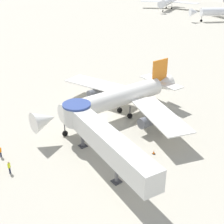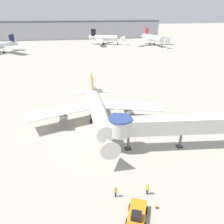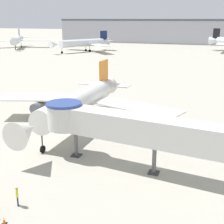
# 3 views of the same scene
# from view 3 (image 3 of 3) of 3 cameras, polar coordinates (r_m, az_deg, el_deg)

# --- Properties ---
(ground_plane) EXTENTS (800.00, 800.00, 0.00)m
(ground_plane) POSITION_cam_3_polar(r_m,az_deg,el_deg) (46.74, -9.03, -2.87)
(ground_plane) COLOR #A8A393
(main_airplane) EXTENTS (30.55, 27.69, 8.68)m
(main_airplane) POSITION_cam_3_polar(r_m,az_deg,el_deg) (46.10, -5.99, 1.78)
(main_airplane) COLOR white
(main_airplane) RESTS_ON ground_plane
(jet_bridge) EXTENTS (20.50, 5.49, 6.32)m
(jet_bridge) POSITION_cam_3_polar(r_m,az_deg,el_deg) (33.14, 0.96, -2.44)
(jet_bridge) COLOR silver
(jet_bridge) RESTS_ON ground_plane
(traffic_cone_apron_front) EXTENTS (0.35, 0.35, 0.59)m
(traffic_cone_apron_front) POSITION_cam_3_polar(r_m,az_deg,el_deg) (27.30, -19.13, -18.24)
(traffic_cone_apron_front) COLOR black
(traffic_cone_apron_front) RESTS_ON ground_plane
(traffic_cone_starboard_wing) EXTENTS (0.42, 0.42, 0.69)m
(traffic_cone_starboard_wing) POSITION_cam_3_polar(r_m,az_deg,el_deg) (40.84, 7.78, -5.26)
(traffic_cone_starboard_wing) COLOR black
(traffic_cone_starboard_wing) RESTS_ON ground_plane
(ground_crew_wing_walker) EXTENTS (0.37, 0.39, 1.79)m
(ground_crew_wing_walker) POSITION_cam_3_polar(r_m,az_deg,el_deg) (28.75, -16.96, -14.33)
(ground_crew_wing_walker) COLOR #1E2338
(ground_crew_wing_walker) RESTS_ON ground_plane
(background_jet_gray_tail) EXTENTS (30.42, 30.42, 9.83)m
(background_jet_gray_tail) POSITION_cam_3_polar(r_m,az_deg,el_deg) (181.97, -16.92, 12.51)
(background_jet_gray_tail) COLOR silver
(background_jet_gray_tail) RESTS_ON ground_plane
(background_jet_navy_tail) EXTENTS (31.34, 31.84, 9.65)m
(background_jet_navy_tail) POSITION_cam_3_polar(r_m,az_deg,el_deg) (154.13, -5.16, 12.48)
(background_jet_navy_tail) COLOR silver
(background_jet_navy_tail) RESTS_ON ground_plane
(terminal_building) EXTENTS (167.88, 26.97, 15.24)m
(terminal_building) POSITION_cam_3_polar(r_m,az_deg,el_deg) (215.10, 13.40, 14.20)
(terminal_building) COLOR #A8A8B2
(terminal_building) RESTS_ON ground_plane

